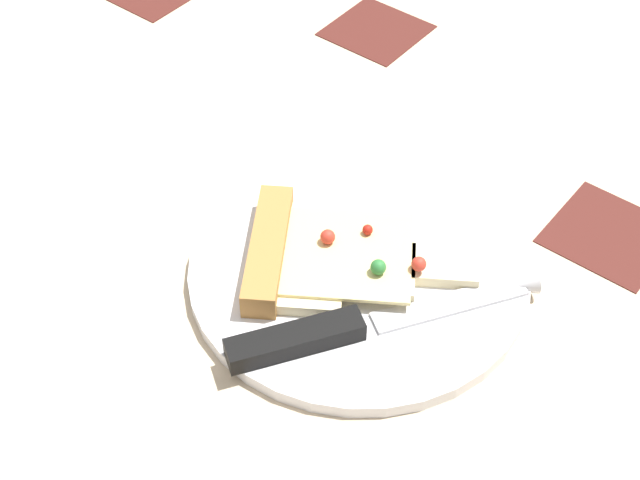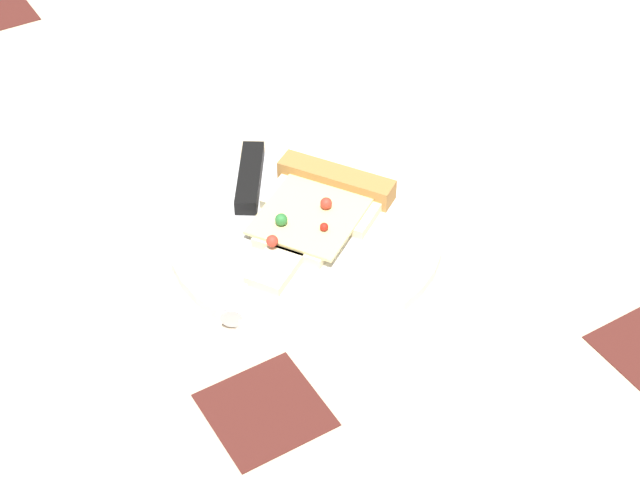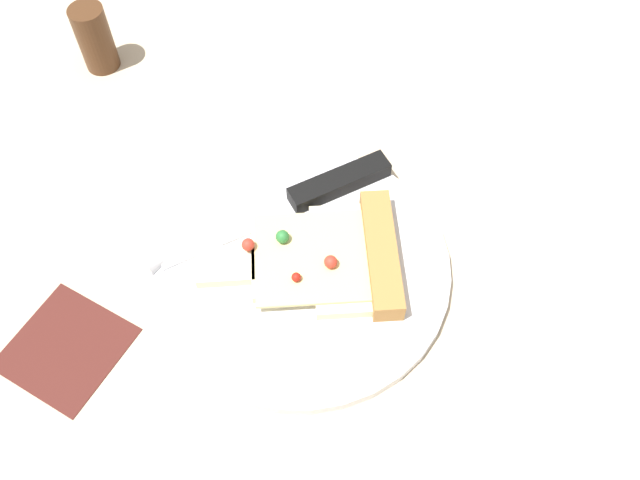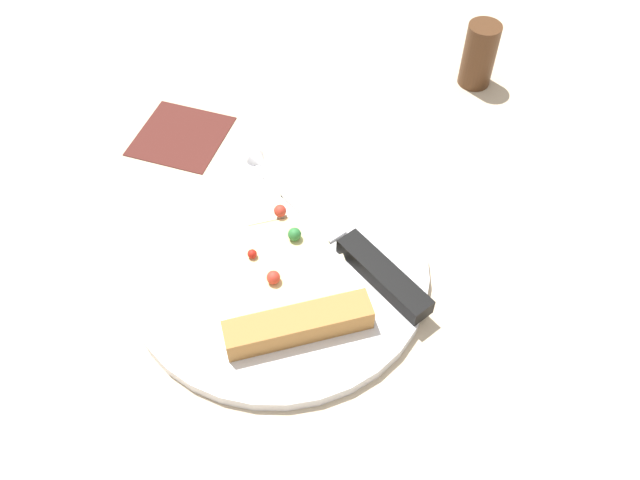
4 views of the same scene
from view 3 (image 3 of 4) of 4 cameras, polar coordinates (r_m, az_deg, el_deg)
The scene contains 5 objects.
ground_plane at distance 63.52cm, azimuth 6.68°, elevation -2.63°, with size 127.07×127.07×3.00cm.
plate at distance 60.94cm, azimuth -1.56°, elevation -2.31°, with size 26.34×26.34×1.14cm, color silver.
pizza_slice at distance 59.84cm, azimuth 0.88°, elevation -1.52°, with size 16.07×18.83×2.49cm.
knife at distance 63.42cm, azimuth -2.02°, elevation 3.22°, with size 21.26×14.85×2.45cm.
pepper_shaker at distance 78.86cm, azimuth -18.20°, elevation 15.63°, with size 3.64×3.64×7.37cm, color #4C2D19.
Camera 3 is at (30.78, 8.95, 53.36)cm, focal length 38.55 mm.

